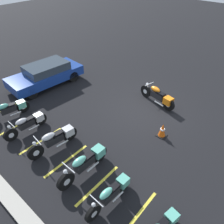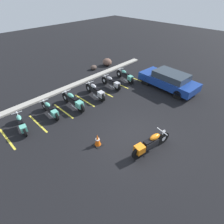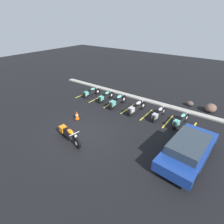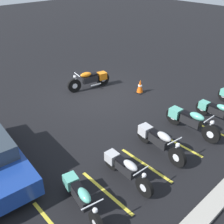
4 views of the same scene
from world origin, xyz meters
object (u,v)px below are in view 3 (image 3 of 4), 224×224
object	(u,v)px
motorcycle_orange_featured	(68,134)
landscape_rock_0	(190,103)
parked_bike_1	(105,96)
traffic_cone	(77,116)
parked_bike_0	(91,92)
landscape_rock_1	(211,108)
car_blue	(188,149)
parked_bike_4	(158,113)
parked_bike_2	(117,101)
parked_bike_3	(136,107)
parked_bike_5	(181,120)

from	to	relation	value
motorcycle_orange_featured	landscape_rock_0	bearing A→B (deg)	75.15
parked_bike_1	traffic_cone	bearing A→B (deg)	-172.30
parked_bike_0	landscape_rock_1	distance (m)	10.19
car_blue	parked_bike_4	bearing A→B (deg)	47.59
parked_bike_2	parked_bike_1	bearing A→B (deg)	79.92
parked_bike_3	landscape_rock_0	xyz separation A→B (m)	(3.05, 3.77, -0.26)
parked_bike_5	landscape_rock_1	xyz separation A→B (m)	(1.29, 3.43, -0.10)
motorcycle_orange_featured	landscape_rock_1	xyz separation A→B (m)	(6.15, 9.06, -0.14)
parked_bike_5	traffic_cone	bearing A→B (deg)	130.10
parked_bike_3	parked_bike_4	bearing A→B (deg)	-77.19
landscape_rock_0	landscape_rock_1	bearing A→B (deg)	-6.25
parked_bike_3	landscape_rock_1	size ratio (longest dim) A/B	2.41
car_blue	landscape_rock_0	world-z (taller)	car_blue
parked_bike_5	parked_bike_0	bearing A→B (deg)	99.11
parked_bike_0	landscape_rock_1	world-z (taller)	parked_bike_0
landscape_rock_1	car_blue	bearing A→B (deg)	-89.91
car_blue	traffic_cone	size ratio (longest dim) A/B	6.53
parked_bike_2	landscape_rock_1	world-z (taller)	parked_bike_2
parked_bike_1	traffic_cone	xyz separation A→B (m)	(0.35, -3.78, -0.10)
parked_bike_0	car_blue	distance (m)	10.19
parked_bike_2	landscape_rock_1	xyz separation A→B (m)	(6.45, 3.55, -0.14)
parked_bike_4	parked_bike_5	bearing A→B (deg)	-87.89
parked_bike_4	car_blue	bearing A→B (deg)	-134.30
motorcycle_orange_featured	car_blue	world-z (taller)	car_blue
parked_bike_1	parked_bike_4	distance (m)	5.05
motorcycle_orange_featured	landscape_rock_1	bearing A→B (deg)	67.29
parked_bike_3	parked_bike_1	bearing A→B (deg)	91.19
parked_bike_1	traffic_cone	size ratio (longest dim) A/B	2.96
parked_bike_5	traffic_cone	xyz separation A→B (m)	(-6.28, -3.60, -0.12)
parked_bike_3	landscape_rock_1	xyz separation A→B (m)	(4.63, 3.60, -0.13)
parked_bike_0	landscape_rock_1	bearing A→B (deg)	-60.43
parked_bike_5	traffic_cone	distance (m)	7.24
parked_bike_2	traffic_cone	size ratio (longest dim) A/B	3.40
parked_bike_2	motorcycle_orange_featured	bearing A→B (deg)	-175.71
motorcycle_orange_featured	parked_bike_5	xyz separation A→B (m)	(4.86, 5.62, -0.04)
parked_bike_5	landscape_rock_0	xyz separation A→B (m)	(-0.29, 3.61, -0.23)
parked_bike_2	car_blue	xyz separation A→B (m)	(6.46, -2.95, 0.20)
parked_bike_2	parked_bike_3	world-z (taller)	parked_bike_2
parked_bike_0	parked_bike_2	distance (m)	3.21
landscape_rock_1	parked_bike_5	bearing A→B (deg)	-110.60
parked_bike_2	car_blue	distance (m)	7.11
motorcycle_orange_featured	parked_bike_4	world-z (taller)	motorcycle_orange_featured
parked_bike_3	landscape_rock_1	distance (m)	5.87
parked_bike_2	parked_bike_5	distance (m)	5.16
parked_bike_4	landscape_rock_0	world-z (taller)	parked_bike_4
parked_bike_3	landscape_rock_0	world-z (taller)	parked_bike_3
parked_bike_5	car_blue	bearing A→B (deg)	-146.81
traffic_cone	parked_bike_4	bearing A→B (deg)	37.62
landscape_rock_1	traffic_cone	size ratio (longest dim) A/B	1.36
parked_bike_2	traffic_cone	xyz separation A→B (m)	(-1.12, -3.49, -0.16)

